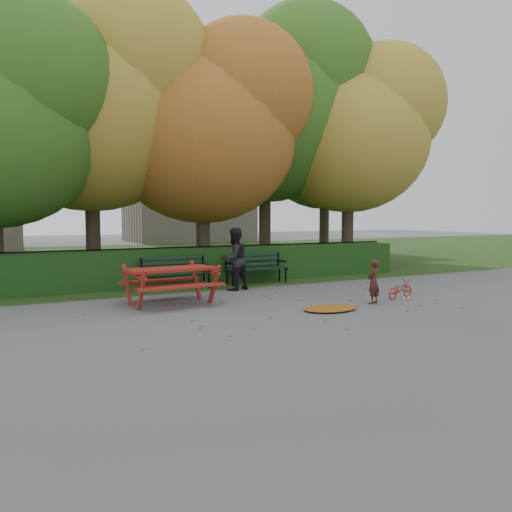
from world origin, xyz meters
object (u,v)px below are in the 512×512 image
bicycle (400,289)px  tree_b (103,100)px  tree_g (334,140)px  child (373,282)px  tree_d (278,105)px  adult (234,259)px  tree_e (360,130)px  bench_left (175,270)px  bench_right (255,266)px  tree_a (3,114)px  tree_c (215,125)px  picnic_table (171,276)px

bicycle → tree_b: bearing=27.3°
tree_g → child: size_ratio=8.68×
tree_d → adult: 7.81m
bicycle → child: bearing=92.7°
tree_e → child: 9.03m
tree_g → adult: bearing=-140.1°
tree_b → bench_left: tree_b is taller
bench_left → bench_right: same height
adult → tree_a: bearing=-45.3°
bench_right → child: bearing=-79.6°
bench_right → tree_g: bearing=40.0°
tree_c → child: size_ratio=8.12×
tree_a → bicycle: size_ratio=8.82×
bench_right → tree_a: bearing=163.4°
tree_b → tree_g: (10.78, 3.02, -0.03)m
tree_a → child: size_ratio=7.60×
bench_left → bicycle: (4.17, -3.92, -0.30)m
tree_b → bicycle: (5.32, -6.97, -5.18)m
tree_g → bicycle: bearing=-118.7°
tree_d → tree_g: tree_d is taller
tree_d → tree_a: bearing=-169.7°
bench_right → child: child is taller
bench_right → child: (0.76, -4.15, -0.03)m
tree_e → bench_left: (-7.82, -2.07, -4.56)m
tree_a → adult: size_ratio=4.59×
bicycle → tree_g: bearing=-38.7°
bicycle → tree_d: bearing=-17.7°
bench_left → adult: size_ratio=1.10×
bench_left → bicycle: bearing=-43.2°
bench_left → picnic_table: same height
tree_e → child: size_ratio=8.28×
tree_g → tree_a: bearing=-162.8°
tree_d → child: bearing=-104.7°
tree_e → tree_g: 4.39m
tree_b → tree_d: bearing=4.4°
adult → tree_c: bearing=-121.9°
tree_b → bicycle: size_ratio=10.36×
tree_g → bench_left: bearing=-147.8°
tree_b → bicycle: bearing=-52.7°
tree_c → adult: bearing=-104.5°
tree_e → bench_left: bearing=-165.2°
child → tree_d: bearing=-126.9°
tree_a → tree_d: 9.33m
tree_c → bench_left: 5.31m
tree_e → tree_g: size_ratio=0.95×
child → tree_c: bearing=-103.1°
tree_c → bench_left: (-2.13, -2.26, -4.30)m
tree_b → tree_c: size_ratio=1.10×
tree_a → tree_g: size_ratio=0.88×
bench_left → adult: (1.32, -0.89, 0.30)m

